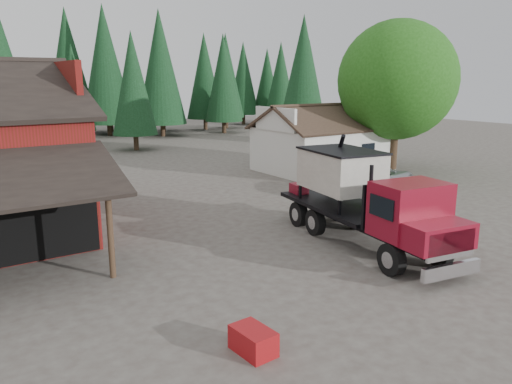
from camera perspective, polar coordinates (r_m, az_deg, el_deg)
ground at (r=17.84m, az=3.74°, el=-7.93°), size 120.00×120.00×0.00m
farmhouse at (r=35.31m, az=7.44°, el=5.18°), size 8.60×6.42×4.65m
deciduous_tree at (r=35.78m, az=15.86°, el=11.72°), size 8.00×8.00×10.20m
conifer_backdrop at (r=56.41m, az=-23.66°, el=5.35°), size 76.00×16.00×16.00m
near_pine_b at (r=46.09m, az=-13.88°, el=11.96°), size 3.96×3.96×10.40m
near_pine_c at (r=50.74m, az=5.41°, el=13.45°), size 4.84×4.84×12.40m
feed_truck at (r=19.52m, az=12.21°, el=-0.51°), size 3.85×9.31×4.08m
silver_car at (r=28.91m, az=13.21°, el=1.58°), size 6.47×4.02×1.67m
equip_box at (r=12.24m, az=-0.33°, el=-16.63°), size 0.77×1.14×0.60m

